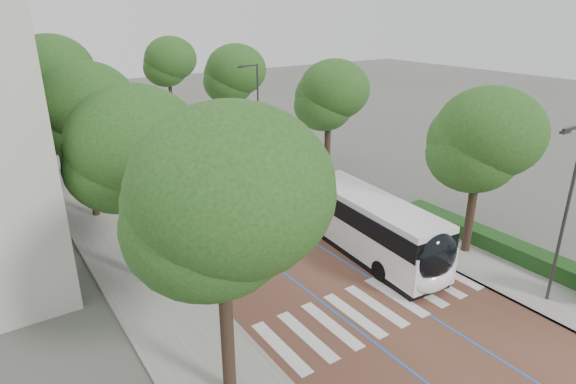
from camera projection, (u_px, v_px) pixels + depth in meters
name	position (u px, v px, depth m)	size (l,w,h in m)	color
ground	(389.00, 319.00, 20.27)	(160.00, 160.00, 0.00)	#51544C
road	(118.00, 131.00, 51.20)	(11.00, 140.00, 0.02)	brown
sidewalk_left	(40.00, 140.00, 47.26)	(4.00, 140.00, 0.12)	gray
sidewalk_right	(184.00, 122.00, 55.10)	(4.00, 140.00, 0.12)	gray
kerb_left	(61.00, 138.00, 48.25)	(0.20, 140.00, 0.14)	gray
kerb_right	(168.00, 124.00, 54.11)	(0.20, 140.00, 0.14)	gray
zebra_crossing	(376.00, 305.00, 21.14)	(10.55, 3.60, 0.01)	silver
lane_line_left	(102.00, 133.00, 50.35)	(0.12, 126.00, 0.01)	blue
lane_line_right	(133.00, 129.00, 52.03)	(0.12, 126.00, 0.01)	blue
hedge	(516.00, 251.00, 24.84)	(1.20, 14.00, 0.80)	#1A4116
streetlight_near	(566.00, 202.00, 19.68)	(1.82, 0.20, 8.00)	#333335
streetlight_far	(256.00, 106.00, 39.01)	(1.82, 0.20, 8.00)	#333335
lamp_post_left	(172.00, 200.00, 21.79)	(0.14, 0.14, 8.00)	#333335
trees_left	(57.00, 94.00, 33.43)	(6.35, 60.87, 9.98)	black
trees_right	(250.00, 83.00, 41.29)	(5.99, 47.65, 8.73)	black
lead_bus	(329.00, 202.00, 28.11)	(3.99, 18.54, 3.20)	black
bus_queued_0	(205.00, 144.00, 40.06)	(3.21, 12.52, 3.20)	white
bus_queued_1	(155.00, 117.00, 49.99)	(2.94, 12.48, 3.20)	white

